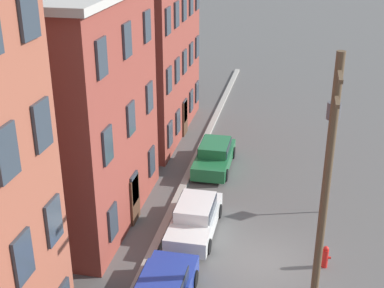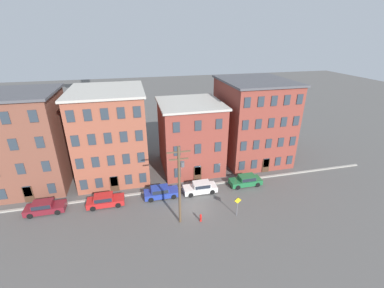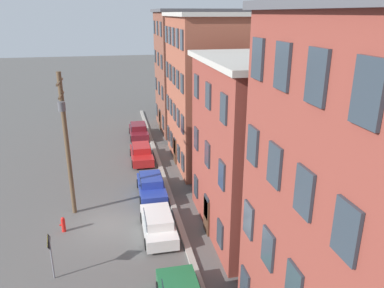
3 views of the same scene
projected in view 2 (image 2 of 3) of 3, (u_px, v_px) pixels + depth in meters
The scene contains 14 objects.
ground_plane at pixel (193, 208), 31.07m from camera, with size 200.00×200.00×0.00m, color #565451.
kerb_strip at pixel (185, 187), 35.05m from camera, with size 56.00×0.36×0.16m, color #9E998E.
apartment_corner at pixel (30, 141), 33.72m from camera, with size 8.80×9.66×12.90m.
apartment_midblock at pixel (112, 133), 36.71m from camera, with size 9.89×11.31×12.57m.
apartment_far at pixel (190, 135), 38.85m from camera, with size 9.13×9.66×10.32m.
apartment_annex at pixel (252, 120), 41.58m from camera, with size 10.30×11.88×12.91m.
car_maroon at pixel (44, 207), 30.09m from camera, with size 4.40×1.92×1.43m.
car_red at pixel (105, 200), 31.32m from camera, with size 4.40×1.92×1.43m.
car_blue at pixel (161, 192), 32.91m from camera, with size 4.40×1.92×1.43m.
car_white at pixel (200, 187), 33.90m from camera, with size 4.40×1.92×1.43m.
car_green at pixel (246, 180), 35.51m from camera, with size 4.40×1.92×1.43m.
caution_sign at pixel (238, 203), 29.13m from camera, with size 0.90×0.08×2.56m.
utility_pole at pixel (180, 182), 26.74m from camera, with size 2.40×0.44×9.29m.
fire_hydrant at pixel (201, 218), 28.72m from camera, with size 0.24×0.34×0.96m.
Camera 2 is at (-6.04, -24.61, 19.59)m, focal length 24.00 mm.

